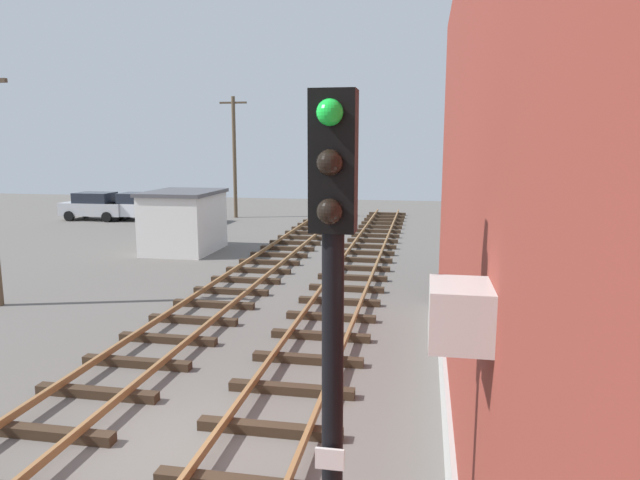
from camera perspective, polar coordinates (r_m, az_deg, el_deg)
name	(u,v)px	position (r m, az deg, el deg)	size (l,w,h in m)	color
ground_plane	(185,452)	(9.89, -13.43, -19.98)	(83.10, 83.10, 0.00)	#605B56
track_near_building	(256,452)	(9.45, -6.46, -20.35)	(2.50, 63.93, 0.32)	#38281C
track_centre	(44,431)	(10.99, -25.92, -16.81)	(2.50, 63.93, 0.32)	#38281C
signal_mast	(332,335)	(4.69, 1.25, -9.54)	(0.36, 0.40, 5.26)	black
control_hut	(184,221)	(26.41, -13.52, 1.85)	(3.00, 3.80, 2.76)	silver
parked_car_black	(181,208)	(36.47, -13.72, 3.16)	(4.20, 2.04, 1.76)	black
parked_car_white	(139,206)	(38.00, -17.66, 3.23)	(4.20, 2.04, 1.76)	silver
parked_car_silver	(95,206)	(39.30, -21.59, 3.20)	(4.20, 2.04, 1.76)	#B7B7BC
utility_pole_far	(234,155)	(37.93, -8.58, 8.43)	(1.80, 0.24, 7.85)	brown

